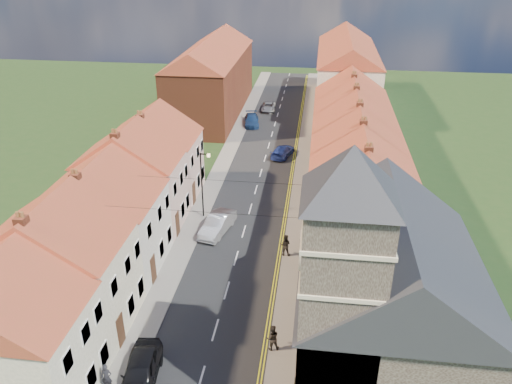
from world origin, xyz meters
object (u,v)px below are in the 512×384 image
Objects in this scene: car_near at (141,371)px; pedestrian_right at (272,338)px; car_far at (252,120)px; pedestrian_left at (107,377)px; church at (382,294)px; lamppost at (203,181)px; pedestrian_right_b at (285,245)px; car_far_b at (283,151)px; car_mid at (218,224)px; car_distant at (268,107)px.

car_near is 2.72× the size of pedestrian_right.
car_near is 43.77m from car_far.
pedestrian_left is (-1.75, -44.53, 0.27)m from car_far.
church reaches higher than lamppost.
pedestrian_right_b reaches higher than pedestrian_left.
church reaches higher than car_far_b.
pedestrian_right_b is at bearing 56.47° from car_near.
lamppost is 1.40× the size of car_far_b.
lamppost is at bearing -100.70° from car_far.
church is 7.63m from pedestrian_right.
lamppost reaches higher than pedestrian_left.
car_far is 11.47m from car_far_b.
pedestrian_right is at bearing 109.41° from car_far_b.
pedestrian_right is 10.08m from pedestrian_right_b.
car_far_b is (4.07, 17.18, -0.14)m from car_mid.
pedestrian_left is (-14.16, -2.65, -4.94)m from church.
car_far_b is (3.41, -16.91, 0.06)m from car_distant.
car_far_b is (4.96, -10.35, -0.04)m from car_far.
church is 3.27× the size of car_mid.
pedestrian_right_b reaches higher than car_far_b.
pedestrian_left reaches higher than car_far_b.
car_far is (-0.89, 27.53, -0.10)m from car_mid.
lamppost is at bearing 78.37° from pedestrian_left.
pedestrian_left reaches higher than car_distant.
pedestrian_right_b is (6.90, 13.38, 0.21)m from car_near.
car_near reaches higher than car_far_b.
car_mid is (1.65, -2.33, -2.77)m from lamppost.
car_mid reaches higher than car_far.
car_near is at bearing 97.32° from car_far_b.
car_far is (0.76, 25.20, -2.87)m from lamppost.
car_far_b is 20.12m from pedestrian_right_b.
car_mid is (-11.52, 14.35, -5.11)m from church.
lamppost is 3.42× the size of pedestrian_right_b.
lamppost is at bearing -95.42° from car_distant.
church is 13.71m from pedestrian_right_b.
car_distant is (0.66, 34.09, -0.20)m from car_mid.
car_far is (-12.41, 41.88, -5.21)m from church.
pedestrian_right_b is at bearing -83.24° from car_distant.
pedestrian_left is at bearing 62.61° from pedestrian_right_b.
church reaches higher than pedestrian_right.
car_mid is at bearing -54.60° from lamppost.
car_distant is (1.55, 6.56, -0.11)m from car_far.
church reaches higher than car_mid.
church is 8.96× the size of pedestrian_right.
car_distant is at bearing -78.38° from pedestrian_right_b.
lamppost is at bearing -30.98° from pedestrian_right_b.
car_near is 33.81m from car_far_b.
car_near is at bearing -171.46° from church.
lamppost reaches higher than car_distant.
lamppost reaches higher than car_far_b.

